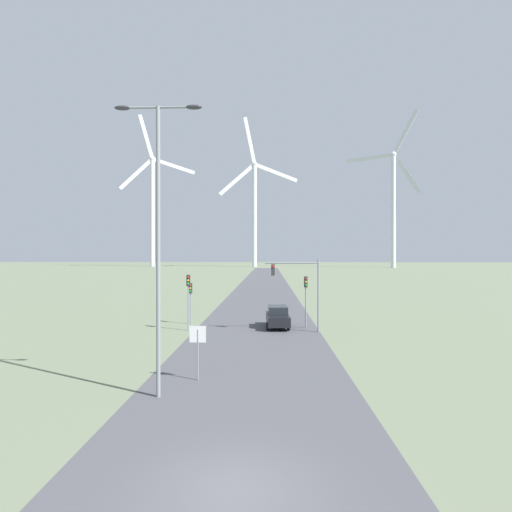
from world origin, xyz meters
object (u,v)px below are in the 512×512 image
(streetlamp, at_px, (158,219))
(wind_turbine_left, at_px, (254,203))
(stop_sign_near, at_px, (198,342))
(traffic_light_post_near_right, at_px, (306,290))
(traffic_light_mast_overhead, at_px, (299,281))
(wind_turbine_center, at_px, (393,198))
(traffic_light_post_mid_left, at_px, (190,294))
(car_approaching, at_px, (278,317))
(wind_turbine_far_left, at_px, (152,201))
(traffic_light_post_near_left, at_px, (188,290))

(streetlamp, relative_size, wind_turbine_left, 0.17)
(stop_sign_near, height_order, traffic_light_post_near_right, traffic_light_post_near_right)
(stop_sign_near, relative_size, traffic_light_mast_overhead, 0.46)
(wind_turbine_center, bearing_deg, wind_turbine_left, 171.63)
(streetlamp, height_order, traffic_light_post_mid_left, streetlamp)
(wind_turbine_left, bearing_deg, traffic_light_post_near_right, -86.50)
(streetlamp, xyz_separation_m, car_approaching, (5.51, 16.33, -6.75))
(traffic_light_post_mid_left, relative_size, car_approaching, 0.86)
(traffic_light_post_mid_left, height_order, wind_turbine_far_left, wind_turbine_far_left)
(traffic_light_mast_overhead, relative_size, wind_turbine_left, 0.08)
(traffic_light_post_near_right, distance_m, wind_turbine_center, 164.99)
(traffic_light_post_near_right, relative_size, wind_turbine_center, 0.06)
(traffic_light_post_near_right, distance_m, traffic_light_mast_overhead, 2.11)
(wind_turbine_center, bearing_deg, wind_turbine_far_left, 172.45)
(streetlamp, bearing_deg, wind_turbine_center, 69.72)
(wind_turbine_left, xyz_separation_m, wind_turbine_center, (64.62, -9.50, 0.75))
(wind_turbine_left, bearing_deg, streetlamp, -89.33)
(traffic_light_post_mid_left, xyz_separation_m, car_approaching, (7.61, -1.45, -1.74))
(car_approaching, bearing_deg, traffic_light_post_near_left, -168.37)
(traffic_light_post_mid_left, bearing_deg, streetlamp, -83.26)
(stop_sign_near, xyz_separation_m, wind_turbine_center, (61.23, 166.92, 30.20))
(streetlamp, height_order, traffic_light_post_near_right, streetlamp)
(traffic_light_mast_overhead, height_order, wind_turbine_left, wind_turbine_left)
(traffic_light_post_mid_left, xyz_separation_m, traffic_light_mast_overhead, (9.27, -3.28, 1.41))
(stop_sign_near, height_order, wind_turbine_far_left, wind_turbine_far_left)
(traffic_light_post_near_right, height_order, car_approaching, traffic_light_post_near_right)
(wind_turbine_far_left, xyz_separation_m, wind_turbine_left, (52.34, -5.99, -2.26))
(wind_turbine_far_left, bearing_deg, traffic_light_post_near_right, -69.71)
(traffic_light_post_near_left, relative_size, traffic_light_post_near_right, 1.04)
(wind_turbine_left, bearing_deg, traffic_light_post_near_left, -89.86)
(traffic_light_post_near_left, distance_m, traffic_light_post_mid_left, 3.02)
(stop_sign_near, xyz_separation_m, traffic_light_mast_overhead, (5.87, 12.20, 2.21))
(wind_turbine_far_left, height_order, wind_turbine_left, wind_turbine_far_left)
(traffic_light_post_mid_left, height_order, wind_turbine_left, wind_turbine_left)
(traffic_light_mast_overhead, relative_size, wind_turbine_far_left, 0.07)
(traffic_light_post_near_right, bearing_deg, car_approaching, 178.48)
(streetlamp, distance_m, traffic_light_post_near_left, 15.57)
(stop_sign_near, bearing_deg, car_approaching, 73.28)
(stop_sign_near, distance_m, traffic_light_post_near_right, 15.48)
(traffic_light_post_near_right, bearing_deg, traffic_light_post_mid_left, 171.36)
(traffic_light_mast_overhead, distance_m, wind_turbine_center, 166.69)
(stop_sign_near, bearing_deg, wind_turbine_center, 69.86)
(traffic_light_post_near_left, xyz_separation_m, traffic_light_mast_overhead, (8.87, -0.35, 0.79))
(wind_turbine_left, bearing_deg, traffic_light_mast_overhead, -86.77)
(stop_sign_near, relative_size, traffic_light_post_mid_left, 0.73)
(stop_sign_near, xyz_separation_m, traffic_light_post_near_left, (-3.00, 12.55, 1.42))
(wind_turbine_left, distance_m, wind_turbine_center, 65.32)
(traffic_light_post_near_left, height_order, wind_turbine_far_left, wind_turbine_far_left)
(traffic_light_post_near_right, bearing_deg, stop_sign_near, -115.10)
(streetlamp, distance_m, stop_sign_near, 6.38)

